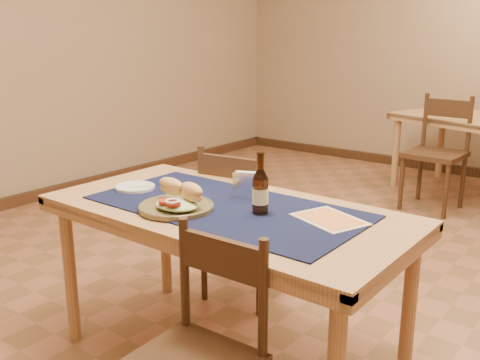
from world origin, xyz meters
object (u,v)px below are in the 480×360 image
Objects in this scene: chair_main_far at (243,220)px; beer_bottle at (260,191)px; main_table at (226,225)px; napkin_holder at (247,186)px; chair_main_near at (197,356)px; sandwich_plate at (177,202)px.

beer_bottle is (0.50, -0.53, 0.38)m from chair_main_far.
napkin_holder is at bearing 91.95° from main_table.
sandwich_plate is at bearing 139.57° from chair_main_near.
chair_main_far is at bearing 105.75° from sandwich_plate.
sandwich_plate is 0.35m from beer_bottle.
beer_bottle is 0.24m from napkin_holder.
main_table is 0.69m from chair_main_near.
main_table is at bearing -88.05° from napkin_holder.
chair_main_far is at bearing 120.87° from chair_main_near.
chair_main_far is 0.81m from sandwich_plate.
chair_main_near is 2.66× the size of sandwich_plate.
chair_main_far is 1.29m from chair_main_near.
chair_main_far is 0.61m from napkin_holder.
chair_main_near is at bearing -64.62° from napkin_holder.
sandwich_plate is (0.20, -0.71, 0.32)m from chair_main_far.
chair_main_far is (-0.33, 0.55, -0.20)m from main_table.
main_table is at bearing -59.19° from chair_main_far.
beer_bottle is at bearing -39.14° from napkin_holder.
napkin_holder is (0.12, 0.32, 0.02)m from sandwich_plate.
main_table is 1.88× the size of chair_main_near.
chair_main_near is at bearing -59.13° from chair_main_far.
chair_main_far is 3.53× the size of beer_bottle.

